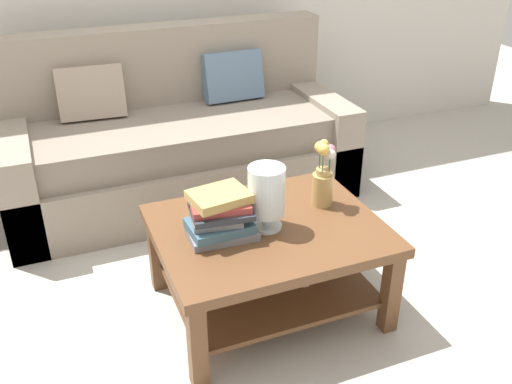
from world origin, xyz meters
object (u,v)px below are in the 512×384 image
at_px(book_stack_main, 220,216).
at_px(flower_pitcher, 323,178).
at_px(couch, 178,142).
at_px(coffee_table, 269,250).
at_px(glass_hurricane_vase, 266,193).

bearing_deg(book_stack_main, flower_pitcher, 8.66).
height_order(couch, flower_pitcher, couch).
height_order(coffee_table, flower_pitcher, flower_pitcher).
bearing_deg(flower_pitcher, book_stack_main, -171.34).
bearing_deg(book_stack_main, glass_hurricane_vase, -3.50).
bearing_deg(glass_hurricane_vase, book_stack_main, 176.50).
height_order(couch, book_stack_main, couch).
height_order(coffee_table, book_stack_main, book_stack_main).
bearing_deg(glass_hurricane_vase, coffee_table, 25.31).
bearing_deg(book_stack_main, coffee_table, -1.10).
bearing_deg(couch, glass_hurricane_vase, -87.38).
relative_size(couch, glass_hurricane_vase, 7.23).
xyz_separation_m(book_stack_main, flower_pitcher, (0.55, 0.08, 0.04)).
bearing_deg(coffee_table, glass_hurricane_vase, -154.69).
distance_m(couch, book_stack_main, 1.35).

